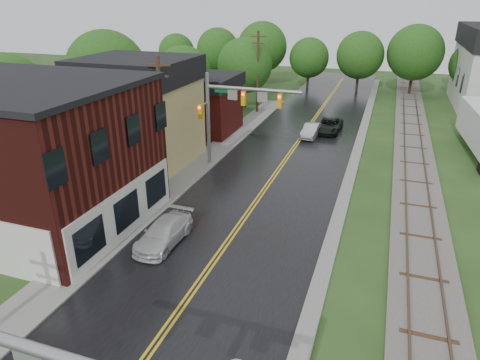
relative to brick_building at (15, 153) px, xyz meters
The scene contains 17 objects.
main_road 19.95m from the brick_building, 50.23° to the left, with size 10.00×90.00×0.02m, color black.
curb_right 27.15m from the brick_building, 48.20° to the left, with size 0.80×70.00×0.12m, color gray.
sidewalk_left 12.52m from the brick_building, 57.86° to the left, with size 2.40×50.00×0.12m, color gray.
brick_building is the anchor object (origin of this frame).
yellow_house 11.14m from the brick_building, 82.32° to the left, with size 8.00×7.00×6.40m, color tan.
darkred_building 20.25m from the brick_building, 82.92° to the left, with size 7.00×6.00×4.40m, color #3F0F0C.
railroad 30.36m from the brick_building, 41.66° to the left, with size 3.20×80.00×0.30m.
traffic_signal_far 15.03m from the brick_building, 53.08° to the left, with size 7.34×0.43×7.20m.
utility_pole_b 9.03m from the brick_building, 50.93° to the left, with size 1.80×0.28×9.00m.
utility_pole_c 29.56m from the brick_building, 78.91° to the left, with size 1.80×0.28×9.00m.
tree_left_a 10.14m from the brick_building, 136.87° to the left, with size 6.80×6.80×8.67m.
tree_left_b 17.80m from the brick_building, 107.61° to the left, with size 7.60×7.60×9.69m.
tree_left_c 24.94m from the brick_building, 93.14° to the left, with size 6.00×6.00×7.65m.
tree_left_e 31.12m from the brick_building, 83.29° to the left, with size 6.40×6.40×8.16m.
suv_dark 28.22m from the brick_building, 58.38° to the left, with size 2.18×4.72×1.31m, color black.
sedan_silver 25.69m from the brick_building, 58.48° to the left, with size 1.32×3.77×1.24m, color #B2B3B7.
pickup_white 9.93m from the brick_building, ahead, with size 1.79×4.40×1.28m, color silver.
Camera 1 is at (7.25, -2.59, 12.41)m, focal length 32.00 mm.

